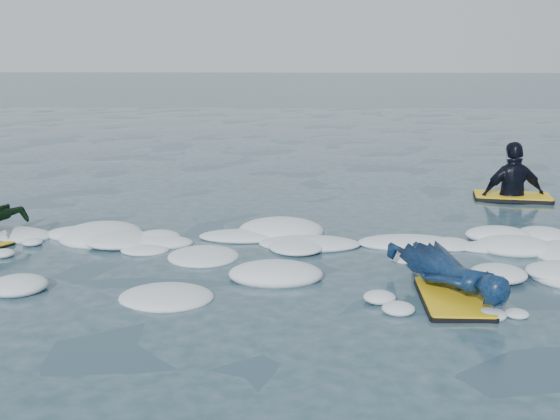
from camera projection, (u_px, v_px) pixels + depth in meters
The scene contains 4 objects.
ground at pixel (225, 283), 7.26m from camera, with size 120.00×120.00×0.00m, color #192E3D.
foam_band at pixel (234, 255), 8.27m from camera, with size 12.00×3.10×0.30m, color white, non-canonical shape.
prone_woman_unit at pixel (450, 274), 6.86m from camera, with size 1.23×1.78×0.44m.
waiting_rider_unit at pixel (512, 197), 11.20m from camera, with size 1.28×0.84×1.79m.
Camera 1 is at (0.82, -6.87, 2.40)m, focal length 45.00 mm.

